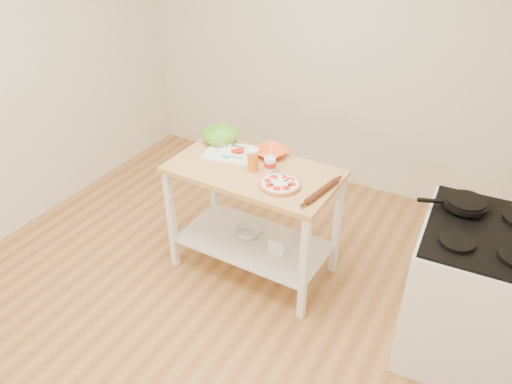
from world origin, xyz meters
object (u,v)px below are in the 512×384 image
object	(u,v)px
yogurt_tub	(270,164)
shelf_glass_bowl	(248,232)
skillet	(465,203)
cutting_board	(232,153)
pizza	(280,184)
spatula	(231,157)
shelf_bin	(280,244)
prep_island	(253,199)
rolling_pin	(322,191)
beer_pint	(253,160)
gas_stove	(471,292)
green_bowl	(220,137)
orange_bowl	(270,152)
knife	(225,144)

from	to	relation	value
yogurt_tub	shelf_glass_bowl	bearing A→B (deg)	-179.15
skillet	cutting_board	bearing A→B (deg)	159.66
pizza	spatula	xyz separation A→B (m)	(-0.48, 0.17, 0.00)
shelf_glass_bowl	shelf_bin	world-z (taller)	shelf_bin
prep_island	rolling_pin	distance (m)	0.61
prep_island	beer_pint	size ratio (longest dim) A/B	7.45
beer_pint	pizza	bearing A→B (deg)	-20.64
gas_stove	green_bowl	bearing A→B (deg)	169.08
gas_stove	prep_island	bearing A→B (deg)	175.96
rolling_pin	shelf_glass_bowl	size ratio (longest dim) A/B	1.80
gas_stove	beer_pint	world-z (taller)	gas_stove
skillet	orange_bowl	world-z (taller)	skillet
orange_bowl	shelf_glass_bowl	bearing A→B (deg)	-114.45
knife	gas_stove	bearing A→B (deg)	-6.33
prep_island	gas_stove	distance (m)	1.57
pizza	beer_pint	distance (m)	0.29
shelf_glass_bowl	spatula	bearing A→B (deg)	174.06
gas_stove	shelf_glass_bowl	xyz separation A→B (m)	(-1.64, 0.06, -0.18)
cutting_board	beer_pint	size ratio (longest dim) A/B	2.78
shelf_glass_bowl	pizza	bearing A→B (deg)	-23.97
beer_pint	rolling_pin	xyz separation A→B (m)	(0.54, -0.05, -0.06)
gas_stove	orange_bowl	bearing A→B (deg)	167.40
pizza	beer_pint	world-z (taller)	beer_pint
skillet	yogurt_tub	size ratio (longest dim) A/B	2.25
orange_bowl	shelf_bin	distance (m)	0.69
skillet	pizza	world-z (taller)	skillet
prep_island	yogurt_tub	bearing A→B (deg)	21.92
rolling_pin	prep_island	bearing A→B (deg)	173.65
gas_stove	green_bowl	size ratio (longest dim) A/B	3.95
shelf_glass_bowl	gas_stove	bearing A→B (deg)	-2.27
prep_island	beer_pint	bearing A→B (deg)	-76.08
yogurt_tub	rolling_pin	world-z (taller)	yogurt_tub
beer_pint	shelf_glass_bowl	xyz separation A→B (m)	(-0.08, 0.05, -0.69)
green_bowl	shelf_bin	size ratio (longest dim) A/B	2.20
cutting_board	shelf_glass_bowl	bearing A→B (deg)	-38.88
green_bowl	shelf_bin	xyz separation A→B (m)	(0.66, -0.25, -0.62)
yogurt_tub	gas_stove	bearing A→B (deg)	-2.67
green_bowl	orange_bowl	bearing A→B (deg)	-1.85
shelf_glass_bowl	shelf_bin	xyz separation A→B (m)	(0.30, -0.05, 0.03)
spatula	knife	world-z (taller)	knife
yogurt_tub	shelf_glass_bowl	xyz separation A→B (m)	(-0.18, -0.00, -0.66)
cutting_board	knife	xyz separation A→B (m)	(-0.11, 0.09, 0.01)
beer_pint	rolling_pin	bearing A→B (deg)	-5.27
spatula	green_bowl	size ratio (longest dim) A/B	0.53
cutting_board	knife	world-z (taller)	cutting_board
green_bowl	beer_pint	distance (m)	0.51
prep_island	knife	bearing A→B (deg)	149.49
gas_stove	pizza	bearing A→B (deg)	-179.37
spatula	shelf_bin	size ratio (longest dim) A/B	1.17
yogurt_tub	shelf_bin	size ratio (longest dim) A/B	1.41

